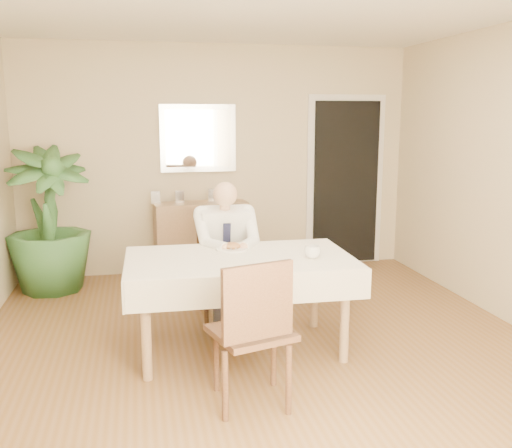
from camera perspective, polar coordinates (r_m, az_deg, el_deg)
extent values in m
plane|color=brown|center=(4.54, 0.92, -12.70)|extent=(5.00, 5.00, 0.00)
cube|color=#BFAE88|center=(6.64, -3.81, 6.41)|extent=(4.50, 0.02, 2.60)
cube|color=#BFAE88|center=(1.88, 18.10, -5.61)|extent=(4.50, 0.02, 2.60)
cube|color=silver|center=(1.86, 18.07, -1.01)|extent=(1.34, 0.02, 1.44)
cube|color=white|center=(1.88, 17.77, -0.88)|extent=(1.18, 0.02, 1.28)
cube|color=silver|center=(7.04, 8.88, 4.10)|extent=(0.96, 0.03, 2.10)
cube|color=black|center=(7.01, 8.96, 4.07)|extent=(0.80, 0.05, 1.95)
cube|color=silver|center=(6.57, -5.81, 8.52)|extent=(0.86, 0.03, 0.76)
cube|color=white|center=(6.55, -5.80, 8.51)|extent=(0.74, 0.02, 0.64)
cube|color=#9A7854|center=(4.35, -1.66, -3.72)|extent=(1.62, 0.93, 0.04)
cube|color=#EDE4C7|center=(4.34, -1.66, -3.39)|extent=(1.72, 1.03, 0.01)
cube|color=#EDE4C7|center=(3.90, -0.35, -6.67)|extent=(1.70, 0.05, 0.22)
cube|color=#EDE4C7|center=(4.85, -2.70, -3.17)|extent=(1.70, 0.05, 0.22)
cube|color=#EDE4C7|center=(4.31, -12.90, -5.24)|extent=(0.03, 1.00, 0.22)
cube|color=#EDE4C7|center=(4.59, 8.88, -4.09)|extent=(0.03, 1.00, 0.22)
cylinder|color=#9A7854|center=(4.05, -10.94, -10.56)|extent=(0.07, 0.07, 0.70)
cylinder|color=#9A7854|center=(4.30, 8.87, -9.18)|extent=(0.07, 0.07, 0.70)
cylinder|color=#9A7854|center=(4.74, -11.10, -7.32)|extent=(0.07, 0.07, 0.70)
cylinder|color=#9A7854|center=(4.96, 5.86, -6.35)|extent=(0.07, 0.07, 0.70)
cube|color=#49301D|center=(5.18, -3.21, -4.36)|extent=(0.45, 0.45, 0.04)
cube|color=#49301D|center=(5.31, -3.56, -1.07)|extent=(0.44, 0.05, 0.44)
cylinder|color=#49301D|center=(5.04, -5.00, -7.63)|extent=(0.04, 0.04, 0.43)
cylinder|color=#49301D|center=(5.10, -0.73, -7.38)|extent=(0.04, 0.04, 0.43)
cylinder|color=#49301D|center=(5.40, -5.49, -6.37)|extent=(0.04, 0.04, 0.43)
cylinder|color=#49301D|center=(5.45, -1.50, -6.15)|extent=(0.04, 0.04, 0.43)
cube|color=#49301D|center=(3.64, -0.51, -10.81)|extent=(0.57, 0.57, 0.04)
cube|color=#49301D|center=(3.36, 0.17, -7.80)|extent=(0.45, 0.17, 0.46)
cylinder|color=#49301D|center=(3.54, -3.10, -15.87)|extent=(0.04, 0.04, 0.45)
cylinder|color=#49301D|center=(3.61, 3.28, -15.30)|extent=(0.04, 0.04, 0.45)
cylinder|color=#49301D|center=(3.89, -4.00, -13.31)|extent=(0.04, 0.04, 0.45)
cylinder|color=#49301D|center=(3.95, 1.78, -12.86)|extent=(0.04, 0.04, 0.45)
cube|color=white|center=(5.07, -3.17, -1.26)|extent=(0.42, 0.31, 0.55)
cube|color=black|center=(4.96, -2.95, -1.90)|extent=(0.07, 0.08, 0.36)
cylinder|color=tan|center=(4.97, -3.13, 1.84)|extent=(0.09, 0.09, 0.08)
sphere|color=tan|center=(4.93, -3.10, 3.00)|extent=(0.21, 0.21, 0.21)
cube|color=black|center=(4.92, -3.95, -4.47)|extent=(0.13, 0.42, 0.13)
cube|color=black|center=(4.95, -1.65, -4.35)|extent=(0.13, 0.42, 0.13)
cube|color=black|center=(4.84, -3.61, -8.34)|extent=(0.11, 0.12, 0.45)
cube|color=black|center=(4.87, -1.25, -8.20)|extent=(0.11, 0.12, 0.45)
cube|color=black|center=(4.85, -3.48, -10.69)|extent=(0.11, 0.26, 0.07)
cube|color=black|center=(4.88, -1.11, -10.53)|extent=(0.11, 0.26, 0.07)
cylinder|color=white|center=(4.57, -2.42, -2.48)|extent=(0.26, 0.26, 0.02)
ellipsoid|color=brown|center=(4.56, -2.42, -2.21)|extent=(0.14, 0.14, 0.06)
cylinder|color=silver|center=(4.51, -1.79, -2.42)|extent=(0.01, 0.13, 0.01)
cylinder|color=silver|center=(4.50, -2.80, -2.47)|extent=(0.01, 0.13, 0.01)
imported|color=white|center=(4.31, 5.66, -2.80)|extent=(0.13, 0.13, 0.09)
cube|color=#9A7854|center=(6.56, -5.48, -1.45)|extent=(1.07, 0.44, 0.84)
cube|color=silver|center=(6.45, -10.02, 2.62)|extent=(0.10, 0.02, 0.14)
cube|color=silver|center=(6.46, -7.64, 2.71)|extent=(0.10, 0.02, 0.14)
cube|color=silver|center=(6.56, -4.36, 2.90)|extent=(0.10, 0.02, 0.14)
imported|color=#2A5425|center=(6.23, -20.04, 0.39)|extent=(1.08, 1.08, 1.51)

